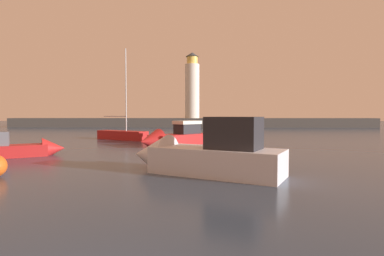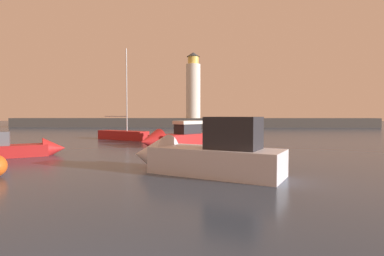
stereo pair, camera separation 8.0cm
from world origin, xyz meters
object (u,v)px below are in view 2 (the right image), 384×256
Objects in this scene: sailboat_moored at (123,135)px; lighthouse at (193,87)px; motorboat_1 at (197,155)px; motorboat_2 at (172,138)px; motorboat_3 at (24,149)px.

lighthouse is at bearing 78.74° from sailboat_moored.
sailboat_moored reaches higher than motorboat_1.
sailboat_moored is at bearing 133.19° from motorboat_2.
lighthouse reaches higher than motorboat_2.
motorboat_3 is (-11.88, 5.66, -0.35)m from motorboat_1.
lighthouse reaches higher than motorboat_1.
lighthouse reaches higher than sailboat_moored.
sailboat_moored is at bearing -101.26° from lighthouse.
motorboat_2 is 0.68× the size of sailboat_moored.
sailboat_moored is at bearing 113.80° from motorboat_1.
sailboat_moored is (3.11, 14.22, 0.05)m from motorboat_3.
motorboat_1 reaches higher than motorboat_3.
motorboat_1 is at bearing -79.45° from motorboat_2.
motorboat_1 is at bearing -25.47° from motorboat_3.
motorboat_2 is 9.24m from sailboat_moored.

